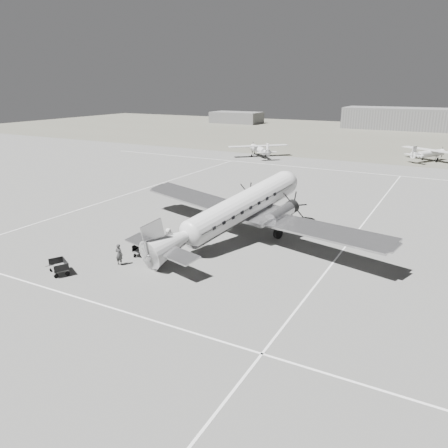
{
  "coord_description": "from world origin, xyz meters",
  "views": [
    {
      "loc": [
        19.81,
        -32.71,
        13.83
      ],
      "look_at": [
        2.58,
        -0.92,
        2.2
      ],
      "focal_mm": 35.0,
      "sensor_mm": 36.0,
      "label": 1
    }
  ],
  "objects_px": {
    "dc3_airliner": "(235,213)",
    "light_plane_right": "(429,155)",
    "ground_crew": "(119,254)",
    "ramp_agent": "(161,241)",
    "baggage_cart_near": "(144,251)",
    "baggage_cart_far": "(59,267)",
    "light_plane_left": "(259,151)",
    "passenger": "(169,239)",
    "shed_secondary": "(236,117)",
    "hangar_main": "(413,119)"
  },
  "relations": [
    {
      "from": "baggage_cart_near",
      "to": "passenger",
      "type": "relative_size",
      "value": 0.95
    },
    {
      "from": "hangar_main",
      "to": "light_plane_right",
      "type": "xyz_separation_m",
      "value": [
        9.72,
        -62.85,
        -2.06
      ]
    },
    {
      "from": "dc3_airliner",
      "to": "baggage_cart_near",
      "type": "height_order",
      "value": "dc3_airliner"
    },
    {
      "from": "baggage_cart_far",
      "to": "baggage_cart_near",
      "type": "bearing_deg",
      "value": 86.81
    },
    {
      "from": "baggage_cart_near",
      "to": "light_plane_right",
      "type": "bearing_deg",
      "value": 68.22
    },
    {
      "from": "light_plane_left",
      "to": "light_plane_right",
      "type": "relative_size",
      "value": 1.02
    },
    {
      "from": "ground_crew",
      "to": "light_plane_right",
      "type": "bearing_deg",
      "value": -110.15
    },
    {
      "from": "shed_secondary",
      "to": "ground_crew",
      "type": "height_order",
      "value": "shed_secondary"
    },
    {
      "from": "hangar_main",
      "to": "shed_secondary",
      "type": "distance_m",
      "value": 60.22
    },
    {
      "from": "ground_crew",
      "to": "shed_secondary",
      "type": "bearing_deg",
      "value": -72.16
    },
    {
      "from": "shed_secondary",
      "to": "dc3_airliner",
      "type": "distance_m",
      "value": 127.64
    },
    {
      "from": "hangar_main",
      "to": "ground_crew",
      "type": "height_order",
      "value": "hangar_main"
    },
    {
      "from": "ramp_agent",
      "to": "baggage_cart_near",
      "type": "bearing_deg",
      "value": -167.39
    },
    {
      "from": "hangar_main",
      "to": "shed_secondary",
      "type": "xyz_separation_m",
      "value": [
        -60.0,
        -5.0,
        -1.3
      ]
    },
    {
      "from": "light_plane_right",
      "to": "ramp_agent",
      "type": "xyz_separation_m",
      "value": [
        -16.49,
        -61.4,
        -0.35
      ]
    },
    {
      "from": "ground_crew",
      "to": "passenger",
      "type": "distance_m",
      "value": 5.02
    },
    {
      "from": "light_plane_left",
      "to": "light_plane_right",
      "type": "height_order",
      "value": "light_plane_left"
    },
    {
      "from": "dc3_airliner",
      "to": "light_plane_right",
      "type": "relative_size",
      "value": 2.38
    },
    {
      "from": "hangar_main",
      "to": "ramp_agent",
      "type": "distance_m",
      "value": 124.46
    },
    {
      "from": "baggage_cart_near",
      "to": "hangar_main",
      "type": "bearing_deg",
      "value": 79.98
    },
    {
      "from": "light_plane_right",
      "to": "passenger",
      "type": "xyz_separation_m",
      "value": [
        -16.27,
        -60.61,
        -0.29
      ]
    },
    {
      "from": "shed_secondary",
      "to": "ground_crew",
      "type": "distance_m",
      "value": 133.83
    },
    {
      "from": "hangar_main",
      "to": "ground_crew",
      "type": "bearing_deg",
      "value": -93.54
    },
    {
      "from": "baggage_cart_far",
      "to": "dc3_airliner",
      "type": "bearing_deg",
      "value": 85.03
    },
    {
      "from": "hangar_main",
      "to": "shed_secondary",
      "type": "relative_size",
      "value": 2.33
    },
    {
      "from": "baggage_cart_far",
      "to": "passenger",
      "type": "height_order",
      "value": "passenger"
    },
    {
      "from": "light_plane_left",
      "to": "passenger",
      "type": "bearing_deg",
      "value": -117.89
    },
    {
      "from": "baggage_cart_near",
      "to": "passenger",
      "type": "height_order",
      "value": "passenger"
    },
    {
      "from": "baggage_cart_near",
      "to": "ground_crew",
      "type": "xyz_separation_m",
      "value": [
        -0.66,
        -2.31,
        0.38
      ]
    },
    {
      "from": "hangar_main",
      "to": "light_plane_left",
      "type": "xyz_separation_m",
      "value": [
        -20.33,
        -73.18,
        -2.04
      ]
    },
    {
      "from": "light_plane_right",
      "to": "hangar_main",
      "type": "bearing_deg",
      "value": 129.34
    },
    {
      "from": "dc3_airliner",
      "to": "baggage_cart_far",
      "type": "bearing_deg",
      "value": -107.03
    },
    {
      "from": "light_plane_left",
      "to": "baggage_cart_near",
      "type": "xyz_separation_m",
      "value": [
        13.06,
        -52.8,
        -0.75
      ]
    },
    {
      "from": "hangar_main",
      "to": "dc3_airliner",
      "type": "height_order",
      "value": "hangar_main"
    },
    {
      "from": "light_plane_left",
      "to": "ground_crew",
      "type": "bearing_deg",
      "value": -120.54
    },
    {
      "from": "light_plane_left",
      "to": "hangar_main",
      "type": "bearing_deg",
      "value": 31.26
    },
    {
      "from": "shed_secondary",
      "to": "light_plane_right",
      "type": "height_order",
      "value": "shed_secondary"
    },
    {
      "from": "baggage_cart_near",
      "to": "baggage_cart_far",
      "type": "relative_size",
      "value": 0.97
    },
    {
      "from": "hangar_main",
      "to": "passenger",
      "type": "height_order",
      "value": "hangar_main"
    },
    {
      "from": "shed_secondary",
      "to": "ground_crew",
      "type": "bearing_deg",
      "value": -67.11
    },
    {
      "from": "ground_crew",
      "to": "ramp_agent",
      "type": "relative_size",
      "value": 0.99
    },
    {
      "from": "dc3_airliner",
      "to": "passenger",
      "type": "xyz_separation_m",
      "value": [
        -4.13,
        -4.55,
        -1.77
      ]
    },
    {
      "from": "baggage_cart_far",
      "to": "ground_crew",
      "type": "bearing_deg",
      "value": 78.82
    },
    {
      "from": "baggage_cart_far",
      "to": "ground_crew",
      "type": "relative_size",
      "value": 1.05
    },
    {
      "from": "light_plane_right",
      "to": "baggage_cart_far",
      "type": "bearing_deg",
      "value": -76.03
    },
    {
      "from": "light_plane_right",
      "to": "shed_secondary",
      "type": "bearing_deg",
      "value": 170.87
    },
    {
      "from": "hangar_main",
      "to": "baggage_cart_near",
      "type": "xyz_separation_m",
      "value": [
        -7.27,
        -125.98,
        -2.79
      ]
    },
    {
      "from": "dc3_airliner",
      "to": "passenger",
      "type": "bearing_deg",
      "value": -116.19
    },
    {
      "from": "baggage_cart_near",
      "to": "ramp_agent",
      "type": "relative_size",
      "value": 1.0
    },
    {
      "from": "ground_crew",
      "to": "baggage_cart_near",
      "type": "bearing_deg",
      "value": -111.11
    }
  ]
}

